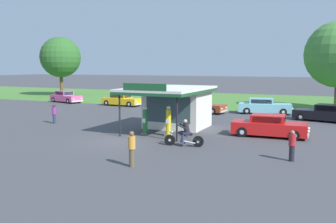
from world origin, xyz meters
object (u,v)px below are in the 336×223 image
at_px(gas_pump_nearside, 145,121).
at_px(bystander_standing_back_lot, 292,145).
at_px(parked_car_back_row_centre, 264,106).
at_px(bystander_chatting_near_pumps, 132,148).
at_px(gas_pump_offside, 168,122).
at_px(motorcycle_with_rider, 185,135).
at_px(parked_car_back_row_centre_left, 66,97).
at_px(parked_car_back_row_far_left, 201,106).
at_px(parked_car_second_row_spare, 325,113).
at_px(parked_car_back_row_right, 122,100).
at_px(featured_classic_sedan, 269,126).
at_px(bystander_admiring_sedan, 54,114).

xyz_separation_m(gas_pump_nearside, bystander_standing_back_lot, (9.84, -3.36, -0.09)).
bearing_deg(parked_car_back_row_centre, bystander_chatting_near_pumps, -96.06).
bearing_deg(bystander_standing_back_lot, gas_pump_offside, 157.50).
distance_m(motorcycle_with_rider, parked_car_back_row_centre_left, 29.57).
xyz_separation_m(parked_car_back_row_centre_left, bystander_standing_back_lot, (29.59, -18.78, 0.13)).
distance_m(parked_car_back_row_far_left, bystander_standing_back_lot, 18.99).
xyz_separation_m(gas_pump_nearside, parked_car_back_row_far_left, (-0.37, 12.65, -0.23)).
bearing_deg(motorcycle_with_rider, parked_car_back_row_centre_left, 142.91).
bearing_deg(motorcycle_with_rider, bystander_standing_back_lot, -8.96).
xyz_separation_m(parked_car_back_row_centre_left, parked_car_second_row_spare, (30.83, -4.02, 0.00)).
bearing_deg(bystander_chatting_near_pumps, parked_car_back_row_centre_left, 135.15).
bearing_deg(gas_pump_offside, motorcycle_with_rider, -48.90).
distance_m(parked_car_second_row_spare, bystander_chatting_near_pumps, 20.41).
distance_m(gas_pump_nearside, parked_car_back_row_centre, 15.43).
height_order(parked_car_second_row_spare, bystander_standing_back_lot, bystander_standing_back_lot).
xyz_separation_m(gas_pump_offside, parked_car_second_row_spare, (9.35, 11.40, -0.26)).
relative_size(parked_car_back_row_right, parked_car_back_row_centre, 0.93).
relative_size(gas_pump_nearside, bystander_standing_back_lot, 1.27).
bearing_deg(featured_classic_sedan, bystander_admiring_sedan, -174.91).
height_order(parked_car_back_row_far_left, bystander_chatting_near_pumps, bystander_chatting_near_pumps).
distance_m(bystander_standing_back_lot, bystander_chatting_near_pumps, 7.77).
bearing_deg(parked_car_back_row_right, motorcycle_with_rider, -49.45).
bearing_deg(parked_car_back_row_right, gas_pump_nearside, -53.61).
relative_size(motorcycle_with_rider, bystander_standing_back_lot, 1.51).
height_order(parked_car_back_row_centre_left, bystander_chatting_near_pumps, bystander_chatting_near_pumps).
relative_size(gas_pump_nearside, parked_car_back_row_centre, 0.36).
relative_size(gas_pump_offside, motorcycle_with_rider, 0.88).
bearing_deg(parked_car_back_row_right, featured_classic_sedan, -33.27).
distance_m(gas_pump_nearside, motorcycle_with_rider, 4.54).
bearing_deg(bystander_standing_back_lot, bystander_chatting_near_pumps, -148.30).
bearing_deg(bystander_admiring_sedan, bystander_standing_back_lot, -13.42).
xyz_separation_m(motorcycle_with_rider, parked_car_second_row_spare, (7.24, 13.81, 0.01)).
height_order(parked_car_second_row_spare, bystander_admiring_sedan, bystander_admiring_sedan).
relative_size(featured_classic_sedan, parked_car_second_row_spare, 0.96).
xyz_separation_m(parked_car_back_row_right, parked_car_second_row_spare, (22.17, -3.64, -0.02)).
distance_m(gas_pump_nearside, parked_car_back_row_far_left, 12.66).
distance_m(featured_classic_sedan, parked_car_back_row_centre, 12.00).
xyz_separation_m(gas_pump_nearside, bystander_admiring_sedan, (-8.93, 1.12, -0.09)).
xyz_separation_m(bystander_admiring_sedan, bystander_standing_back_lot, (18.77, -4.48, 0.00)).
relative_size(featured_classic_sedan, bystander_chatting_near_pumps, 3.02).
relative_size(parked_car_back_row_far_left, parked_car_back_row_centre_left, 0.98).
bearing_deg(parked_car_second_row_spare, motorcycle_with_rider, -117.68).
bearing_deg(parked_car_back_row_centre, motorcycle_with_rider, -95.81).
xyz_separation_m(parked_car_second_row_spare, bystander_admiring_sedan, (-20.02, -10.27, 0.12)).
distance_m(parked_car_second_row_spare, bystander_standing_back_lot, 14.81).
distance_m(gas_pump_offside, featured_classic_sedan, 6.64).
bearing_deg(gas_pump_nearside, parked_car_back_row_far_left, 91.67).
bearing_deg(parked_car_second_row_spare, parked_car_back_row_centre, 151.57).
bearing_deg(gas_pump_offside, parked_car_back_row_far_left, 99.48).
height_order(motorcycle_with_rider, bystander_chatting_near_pumps, bystander_chatting_near_pumps).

